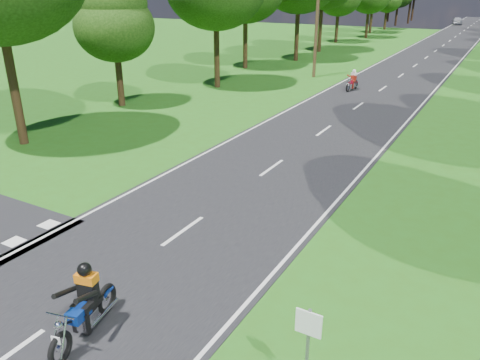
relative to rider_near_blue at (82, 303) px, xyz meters
The scene contains 8 objects.
ground 2.91m from the rider_near_blue, 108.98° to the left, with size 160.00×160.00×0.00m, color #285F15.
main_road 52.65m from the rider_near_blue, 90.99° to the left, with size 7.00×140.00×0.02m, color black.
road_markings 50.78m from the rider_near_blue, 91.18° to the left, with size 7.40×140.00×0.01m.
telegraph_pole 31.57m from the rider_near_blue, 102.70° to the left, with size 1.20×0.26×8.00m.
road_sign 4.66m from the rider_near_blue, ahead, with size 0.45×0.07×2.00m.
rider_near_blue is the anchor object (origin of this frame).
rider_far_red 27.13m from the rider_near_blue, 95.65° to the left, with size 0.57×1.70×1.42m, color #B20D25, non-canonical shape.
distant_car 95.49m from the rider_near_blue, 92.10° to the left, with size 1.68×4.17×1.42m, color #B5B7BC.
Camera 1 is at (7.52, -7.82, 6.75)m, focal length 35.00 mm.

